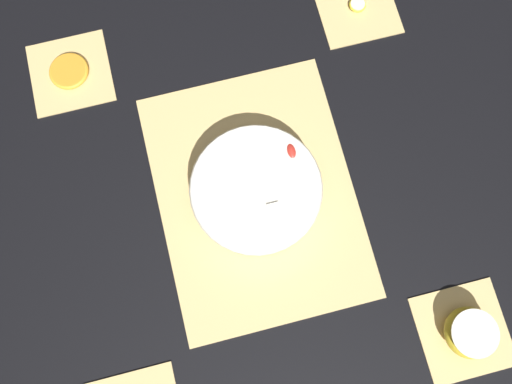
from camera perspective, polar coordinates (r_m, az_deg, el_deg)
ground_plane at (r=0.95m, az=0.00°, el=-0.39°), size 6.00×6.00×0.00m
bamboo_mat_center at (r=0.94m, az=0.00°, el=-0.35°), size 0.48×0.37×0.01m
coaster_mat_near_left at (r=1.09m, az=-20.45°, el=12.64°), size 0.16×0.16×0.01m
coaster_mat_far_left at (r=1.11m, az=11.44°, el=20.03°), size 0.16×0.16×0.01m
coaster_mat_far_right at (r=1.00m, az=22.60°, el=-14.50°), size 0.16×0.16×0.01m
fruit_salad_bowl at (r=0.90m, az=-0.01°, el=0.12°), size 0.24×0.24×0.07m
apple_half at (r=0.97m, az=23.26°, el=-14.54°), size 0.09×0.09×0.05m
orange_slice_whole at (r=1.08m, az=-20.60°, el=12.81°), size 0.08×0.08×0.01m
banana_coin_single at (r=1.11m, az=11.52°, el=20.24°), size 0.03×0.03×0.01m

